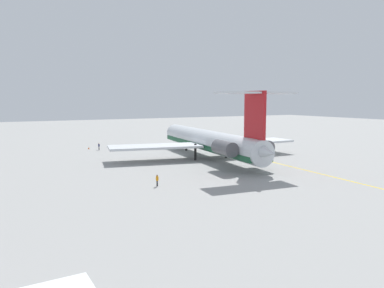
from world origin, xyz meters
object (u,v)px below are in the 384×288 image
Objects in this scene: ground_crew_near_nose at (157,179)px; safety_cone_nose at (89,148)px; ground_crew_portside at (239,139)px; main_jetliner at (211,141)px; ground_crew_near_tail at (99,145)px.

safety_cone_nose is (46.36, -0.55, -0.83)m from ground_crew_near_nose.
ground_crew_near_nose reaches higher than ground_crew_portside.
ground_crew_portside reaches higher than safety_cone_nose.
main_jetliner is at bearing -178.52° from ground_crew_portside.
safety_cone_nose is at bearing 87.44° from ground_crew_near_tail.
ground_crew_near_tail is 3.57m from safety_cone_nose.
main_jetliner is 34.68m from safety_cone_nose.
safety_cone_nose is at bearing -127.60° from ground_crew_near_nose.
main_jetliner is 31.22m from ground_crew_portside.
safety_cone_nose is (7.07, 41.98, -0.79)m from ground_crew_portside.
ground_crew_near_nose is (-17.87, 19.99, -2.74)m from main_jetliner.
ground_crew_portside is (39.29, -42.54, -0.04)m from ground_crew_near_nose.
main_jetliner reaches higher than safety_cone_nose.
ground_crew_near_nose is 3.18× the size of safety_cone_nose.
ground_crew_portside is at bearing -174.19° from ground_crew_near_nose.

